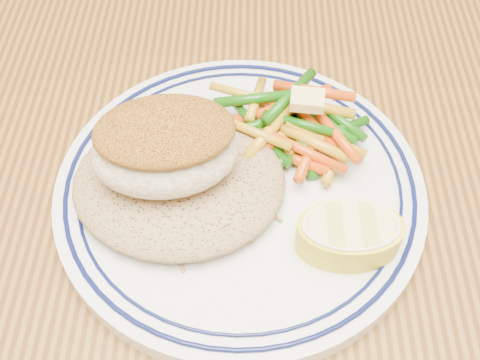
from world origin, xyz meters
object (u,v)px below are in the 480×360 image
object	(u,v)px
dining_table	(221,228)
fish_fillet	(165,147)
lemon_wedge	(349,234)
rice_pilaf	(179,178)
vegetable_pile	(292,126)
plate	(240,190)

from	to	relation	value
dining_table	fish_fillet	size ratio (longest dim) A/B	15.44
fish_fillet	lemon_wedge	distance (m)	0.12
rice_pilaf	lemon_wedge	distance (m)	0.11
lemon_wedge	rice_pilaf	bearing A→B (deg)	159.02
fish_fillet	rice_pilaf	bearing A→B (deg)	-8.40
rice_pilaf	fish_fillet	bearing A→B (deg)	171.60
vegetable_pile	fish_fillet	bearing A→B (deg)	-150.55
dining_table	rice_pilaf	bearing A→B (deg)	-117.26
dining_table	plate	bearing A→B (deg)	-65.96
vegetable_pile	lemon_wedge	xyz separation A→B (m)	(0.03, -0.09, -0.00)
fish_fillet	vegetable_pile	xyz separation A→B (m)	(0.08, 0.05, -0.03)
vegetable_pile	plate	bearing A→B (deg)	-130.69
rice_pilaf	vegetable_pile	size ratio (longest dim) A/B	1.22
rice_pilaf	plate	bearing A→B (deg)	7.97
vegetable_pile	lemon_wedge	size ratio (longest dim) A/B	1.74
fish_fillet	dining_table	bearing A→B (deg)	56.10
dining_table	vegetable_pile	xyz separation A→B (m)	(0.05, 0.00, 0.13)
plate	rice_pilaf	distance (m)	0.04
dining_table	lemon_wedge	size ratio (longest dim) A/B	23.26
rice_pilaf	lemon_wedge	world-z (taller)	rice_pilaf
lemon_wedge	vegetable_pile	bearing A→B (deg)	109.70
vegetable_pile	dining_table	bearing A→B (deg)	-176.65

